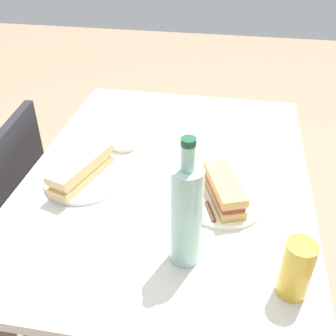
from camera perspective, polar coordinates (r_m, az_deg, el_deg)
The scene contains 12 objects.
ground_plane at distance 1.80m, azimuth -0.00°, elevation -20.48°, with size 8.00×8.00×0.00m, color #8C755B.
dining_table at distance 1.33m, azimuth -0.00°, elevation -4.65°, with size 1.16×0.86×0.75m.
chair_far at distance 1.63m, azimuth -22.36°, elevation -5.64°, with size 0.43×0.43×0.86m.
plate_near at distance 1.15m, azimuth 7.82°, elevation -4.62°, with size 0.23×0.23×0.01m, color silver.
baguette_sandwich_near at distance 1.12m, azimuth 7.99°, elevation -3.00°, with size 0.21×0.13×0.07m.
knife_near at distance 1.12m, azimuth 5.51°, elevation -4.91°, with size 0.17×0.07×0.01m.
plate_far at distance 1.24m, azimuth -11.96°, elevation -1.70°, with size 0.23×0.23×0.01m, color white.
baguette_sandwich_far at distance 1.22m, azimuth -12.19°, elevation -0.14°, with size 0.25×0.14×0.07m.
knife_far at distance 1.26m, azimuth -14.11°, elevation -0.95°, with size 0.18×0.03×0.01m.
water_bottle at distance 0.90m, azimuth 2.58°, elevation -6.61°, with size 0.07×0.07×0.33m.
beer_glass at distance 0.92m, azimuth 17.78°, elevation -13.51°, with size 0.07×0.07×0.14m, color gold.
olive_bowl at distance 1.39m, azimuth -6.27°, elevation 3.71°, with size 0.10×0.10×0.03m, color silver.
Camera 1 is at (-1.00, -0.18, 1.49)m, focal length 42.93 mm.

